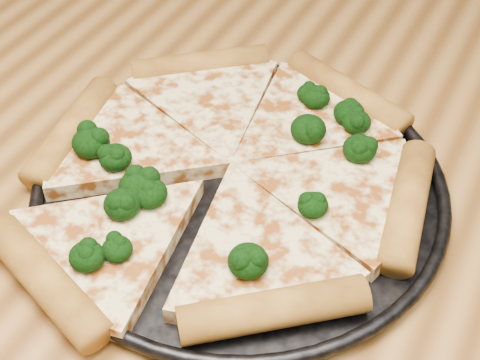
% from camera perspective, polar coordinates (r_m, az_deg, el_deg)
% --- Properties ---
extents(dining_table, '(1.20, 0.90, 0.75)m').
position_cam_1_polar(dining_table, '(0.65, 3.66, -7.03)').
color(dining_table, '#9D6A30').
rests_on(dining_table, ground).
extents(pizza_pan, '(0.34, 0.34, 0.02)m').
position_cam_1_polar(pizza_pan, '(0.58, 0.00, -0.59)').
color(pizza_pan, black).
rests_on(pizza_pan, dining_table).
extents(pizza, '(0.34, 0.38, 0.03)m').
position_cam_1_polar(pizza, '(0.58, -1.16, 0.94)').
color(pizza, '#F3DB95').
rests_on(pizza, pizza_pan).
extents(broccoli_florets, '(0.23, 0.27, 0.02)m').
position_cam_1_polar(broccoli_florets, '(0.56, -1.60, 1.07)').
color(broccoli_florets, black).
rests_on(broccoli_florets, pizza).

